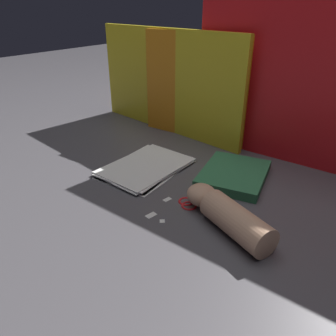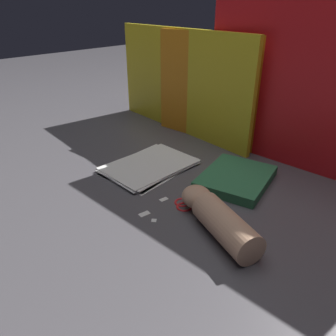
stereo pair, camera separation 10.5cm
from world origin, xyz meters
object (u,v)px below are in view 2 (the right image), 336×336
at_px(hand_forearm, 218,218).
at_px(scissors, 190,203).
at_px(paper_stack, 149,166).
at_px(book_closed, 236,178).

bearing_deg(hand_forearm, scissors, 160.00).
xyz_separation_m(paper_stack, book_closed, (0.29, 0.12, 0.01)).
height_order(scissors, hand_forearm, hand_forearm).
bearing_deg(paper_stack, scissors, -18.37).
bearing_deg(scissors, paper_stack, 161.63).
relative_size(paper_stack, hand_forearm, 1.08).
bearing_deg(scissors, book_closed, 82.05).
xyz_separation_m(book_closed, scissors, (-0.03, -0.21, -0.01)).
bearing_deg(book_closed, paper_stack, -157.08).
distance_m(paper_stack, book_closed, 0.31).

